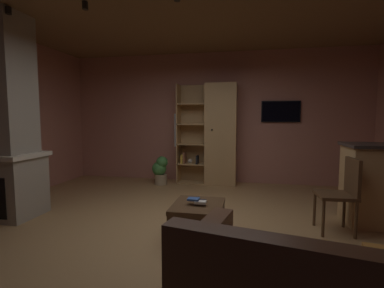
{
  "coord_description": "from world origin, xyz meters",
  "views": [
    {
      "loc": [
        0.74,
        -3.32,
        1.4
      ],
      "look_at": [
        0.0,
        0.4,
        1.05
      ],
      "focal_mm": 26.29,
      "sensor_mm": 36.0,
      "label": 1
    }
  ],
  "objects_px": {
    "dining_chair": "(342,190)",
    "stone_fireplace": "(1,128)",
    "potted_floor_plant": "(160,170)",
    "wall_mounted_tv": "(281,112)",
    "table_book_2": "(193,199)",
    "bookshelf_cabinet": "(217,135)",
    "coffee_table": "(198,211)",
    "table_book_0": "(202,201)",
    "table_book_1": "(201,202)"
  },
  "relations": [
    {
      "from": "table_book_0",
      "to": "potted_floor_plant",
      "type": "height_order",
      "value": "potted_floor_plant"
    },
    {
      "from": "dining_chair",
      "to": "wall_mounted_tv",
      "type": "height_order",
      "value": "wall_mounted_tv"
    },
    {
      "from": "stone_fireplace",
      "to": "bookshelf_cabinet",
      "type": "xyz_separation_m",
      "value": [
        2.75,
        2.57,
        -0.22
      ]
    },
    {
      "from": "stone_fireplace",
      "to": "coffee_table",
      "type": "distance_m",
      "value": 3.0
    },
    {
      "from": "table_book_1",
      "to": "wall_mounted_tv",
      "type": "height_order",
      "value": "wall_mounted_tv"
    },
    {
      "from": "wall_mounted_tv",
      "to": "dining_chair",
      "type": "bearing_deg",
      "value": -79.02
    },
    {
      "from": "potted_floor_plant",
      "to": "dining_chair",
      "type": "bearing_deg",
      "value": -33.77
    },
    {
      "from": "coffee_table",
      "to": "table_book_0",
      "type": "relative_size",
      "value": 6.28
    },
    {
      "from": "dining_chair",
      "to": "potted_floor_plant",
      "type": "height_order",
      "value": "dining_chair"
    },
    {
      "from": "bookshelf_cabinet",
      "to": "table_book_2",
      "type": "relative_size",
      "value": 15.98
    },
    {
      "from": "table_book_0",
      "to": "table_book_2",
      "type": "height_order",
      "value": "table_book_2"
    },
    {
      "from": "coffee_table",
      "to": "wall_mounted_tv",
      "type": "height_order",
      "value": "wall_mounted_tv"
    },
    {
      "from": "coffee_table",
      "to": "table_book_0",
      "type": "distance_m",
      "value": 0.13
    },
    {
      "from": "stone_fireplace",
      "to": "table_book_2",
      "type": "height_order",
      "value": "stone_fireplace"
    },
    {
      "from": "bookshelf_cabinet",
      "to": "coffee_table",
      "type": "xyz_separation_m",
      "value": [
        0.09,
        -2.77,
        -0.72
      ]
    },
    {
      "from": "table_book_1",
      "to": "wall_mounted_tv",
      "type": "xyz_separation_m",
      "value": [
        1.17,
        3.03,
        1.09
      ]
    },
    {
      "from": "table_book_2",
      "to": "dining_chair",
      "type": "bearing_deg",
      "value": 17.28
    },
    {
      "from": "table_book_1",
      "to": "dining_chair",
      "type": "distance_m",
      "value": 1.75
    },
    {
      "from": "table_book_1",
      "to": "potted_floor_plant",
      "type": "height_order",
      "value": "potted_floor_plant"
    },
    {
      "from": "stone_fireplace",
      "to": "dining_chair",
      "type": "bearing_deg",
      "value": 3.87
    },
    {
      "from": "table_book_0",
      "to": "table_book_1",
      "type": "distance_m",
      "value": 0.14
    },
    {
      "from": "potted_floor_plant",
      "to": "wall_mounted_tv",
      "type": "xyz_separation_m",
      "value": [
        2.46,
        0.5,
        1.22
      ]
    },
    {
      "from": "table_book_2",
      "to": "wall_mounted_tv",
      "type": "height_order",
      "value": "wall_mounted_tv"
    },
    {
      "from": "stone_fireplace",
      "to": "wall_mounted_tv",
      "type": "height_order",
      "value": "stone_fireplace"
    },
    {
      "from": "bookshelf_cabinet",
      "to": "table_book_1",
      "type": "height_order",
      "value": "bookshelf_cabinet"
    },
    {
      "from": "bookshelf_cabinet",
      "to": "table_book_0",
      "type": "distance_m",
      "value": 2.76
    },
    {
      "from": "potted_floor_plant",
      "to": "table_book_0",
      "type": "bearing_deg",
      "value": -61.95
    },
    {
      "from": "dining_chair",
      "to": "stone_fireplace",
      "type": "bearing_deg",
      "value": -176.13
    },
    {
      "from": "dining_chair",
      "to": "potted_floor_plant",
      "type": "xyz_separation_m",
      "value": [
        -2.94,
        1.97,
        -0.21
      ]
    },
    {
      "from": "coffee_table",
      "to": "potted_floor_plant",
      "type": "xyz_separation_m",
      "value": [
        -1.25,
        2.47,
        -0.01
      ]
    },
    {
      "from": "bookshelf_cabinet",
      "to": "table_book_1",
      "type": "relative_size",
      "value": 15.91
    },
    {
      "from": "table_book_2",
      "to": "dining_chair",
      "type": "distance_m",
      "value": 1.82
    },
    {
      "from": "table_book_2",
      "to": "potted_floor_plant",
      "type": "height_order",
      "value": "potted_floor_plant"
    },
    {
      "from": "coffee_table",
      "to": "potted_floor_plant",
      "type": "height_order",
      "value": "potted_floor_plant"
    },
    {
      "from": "bookshelf_cabinet",
      "to": "table_book_1",
      "type": "bearing_deg",
      "value": -87.42
    },
    {
      "from": "table_book_0",
      "to": "stone_fireplace",
      "type": "bearing_deg",
      "value": 177.57
    },
    {
      "from": "table_book_0",
      "to": "wall_mounted_tv",
      "type": "bearing_deg",
      "value": 67.77
    },
    {
      "from": "table_book_0",
      "to": "table_book_2",
      "type": "xyz_separation_m",
      "value": [
        -0.08,
        -0.11,
        0.05
      ]
    },
    {
      "from": "dining_chair",
      "to": "bookshelf_cabinet",
      "type": "bearing_deg",
      "value": 128.24
    },
    {
      "from": "bookshelf_cabinet",
      "to": "potted_floor_plant",
      "type": "bearing_deg",
      "value": -165.75
    },
    {
      "from": "coffee_table",
      "to": "dining_chair",
      "type": "xyz_separation_m",
      "value": [
        1.69,
        0.51,
        0.21
      ]
    },
    {
      "from": "coffee_table",
      "to": "table_book_2",
      "type": "xyz_separation_m",
      "value": [
        -0.05,
        -0.03,
        0.15
      ]
    },
    {
      "from": "stone_fireplace",
      "to": "table_book_1",
      "type": "relative_size",
      "value": 21.11
    },
    {
      "from": "coffee_table",
      "to": "table_book_1",
      "type": "bearing_deg",
      "value": -55.05
    },
    {
      "from": "table_book_0",
      "to": "coffee_table",
      "type": "bearing_deg",
      "value": -109.94
    },
    {
      "from": "table_book_2",
      "to": "wall_mounted_tv",
      "type": "distance_m",
      "value": 3.43
    },
    {
      "from": "stone_fireplace",
      "to": "potted_floor_plant",
      "type": "height_order",
      "value": "stone_fireplace"
    },
    {
      "from": "table_book_2",
      "to": "table_book_1",
      "type": "bearing_deg",
      "value": -13.95
    },
    {
      "from": "table_book_1",
      "to": "dining_chair",
      "type": "relative_size",
      "value": 0.14
    },
    {
      "from": "bookshelf_cabinet",
      "to": "table_book_2",
      "type": "distance_m",
      "value": 2.86
    }
  ]
}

